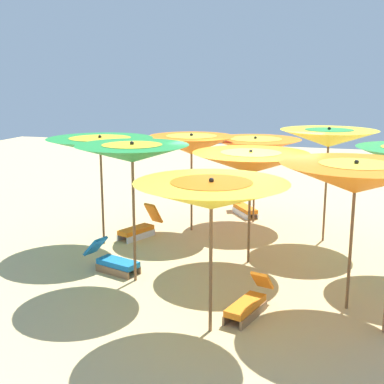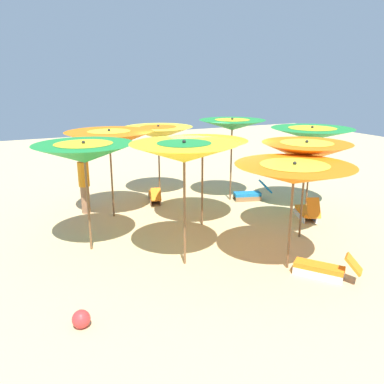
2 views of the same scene
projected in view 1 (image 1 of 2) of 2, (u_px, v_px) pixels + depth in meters
ground at (250, 262)px, 10.22m from camera, size 34.85×34.85×0.04m
beach_umbrella_0 at (100, 145)px, 10.82m from camera, size 2.23×2.23×2.38m
beach_umbrella_1 at (132, 153)px, 8.75m from camera, size 1.94×1.94×2.51m
beach_umbrella_2 at (211, 195)px, 6.98m from camera, size 2.13×2.13×2.25m
beach_umbrella_3 at (191, 145)px, 11.85m from camera, size 1.99×1.99×2.31m
beach_umbrella_4 at (251, 163)px, 9.74m from camera, size 2.22×2.22×2.24m
beach_umbrella_5 at (355, 178)px, 7.68m from camera, size 2.27×2.27×2.38m
beach_umbrella_6 at (255, 146)px, 12.58m from camera, size 2.23×2.23×2.16m
beach_umbrella_7 at (329, 138)px, 11.01m from camera, size 2.07×2.07×2.53m
lounger_0 at (114, 261)px, 9.64m from camera, size 0.68×1.21×0.60m
lounger_1 at (244, 208)px, 13.62m from camera, size 1.16×0.97×0.55m
lounger_2 at (139, 228)px, 11.72m from camera, size 1.20×0.77×0.71m
lounger_3 at (248, 303)px, 7.88m from camera, size 1.22×0.61×0.56m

